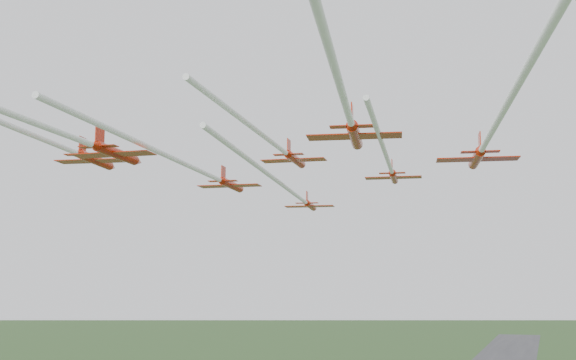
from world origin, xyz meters
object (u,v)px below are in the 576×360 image
(jet_row2_left, at_px, (199,170))
(jet_row2_right, at_px, (389,163))
(jet_row4_left, at_px, (38,124))
(jet_row4_right, at_px, (349,115))
(jet_row3_mid, at_px, (277,146))
(jet_row3_right, at_px, (492,131))
(jet_row3_left, at_px, (41,138))
(jet_lead, at_px, (291,191))

(jet_row2_left, height_order, jet_row2_right, jet_row2_right)
(jet_row4_left, distance_m, jet_row4_right, 27.73)
(jet_row2_left, xyz_separation_m, jet_row4_right, (25.75, -21.02, 0.50))
(jet_row3_mid, distance_m, jet_row4_left, 28.83)
(jet_row3_right, bearing_deg, jet_row4_right, -157.55)
(jet_row3_left, height_order, jet_row3_right, jet_row3_left)
(jet_row3_left, height_order, jet_row3_mid, jet_row3_left)
(jet_row2_right, height_order, jet_row3_right, jet_row2_right)
(jet_lead, distance_m, jet_row4_right, 34.13)
(jet_lead, bearing_deg, jet_row3_left, -133.14)
(jet_lead, xyz_separation_m, jet_row3_mid, (3.93, -15.77, 3.07))
(jet_row3_right, bearing_deg, jet_lead, 131.52)
(jet_row3_left, distance_m, jet_row3_right, 47.86)
(jet_row4_left, bearing_deg, jet_lead, 72.16)
(jet_lead, height_order, jet_row4_right, jet_row4_right)
(jet_row2_right, bearing_deg, jet_lead, 157.42)
(jet_row2_right, bearing_deg, jet_row3_left, -151.83)
(jet_lead, xyz_separation_m, jet_row3_right, (28.31, -22.08, 1.73))
(jet_row3_left, relative_size, jet_row3_mid, 1.35)
(jet_lead, height_order, jet_row4_left, jet_row4_left)
(jet_row4_right, bearing_deg, jet_row3_mid, 120.01)
(jet_row2_right, xyz_separation_m, jet_row3_right, (13.86, -18.44, -0.73))
(jet_lead, relative_size, jet_row2_left, 1.10)
(jet_row2_right, distance_m, jet_row4_right, 26.36)
(jet_lead, bearing_deg, jet_row2_right, -23.51)
(jet_lead, bearing_deg, jet_row3_mid, -85.43)
(jet_row2_right, distance_m, jet_row3_mid, 16.08)
(jet_row3_left, relative_size, jet_row4_left, 0.99)
(jet_lead, relative_size, jet_row3_left, 1.10)
(jet_row2_left, distance_m, jet_row3_right, 40.08)
(jet_row3_left, bearing_deg, jet_row4_left, -62.22)
(jet_lead, xyz_separation_m, jet_row2_right, (14.45, -3.63, 2.46))
(jet_row2_left, relative_size, jet_row3_left, 1.00)
(jet_row2_left, bearing_deg, jet_row3_right, -26.03)
(jet_row3_mid, xyz_separation_m, jet_row4_right, (12.28, -14.15, -0.54))
(jet_row3_mid, relative_size, jet_row4_right, 0.93)
(jet_row3_mid, relative_size, jet_row4_left, 0.73)
(jet_row2_left, bearing_deg, jet_row3_left, -122.74)
(jet_row3_right, bearing_deg, jet_row3_left, 177.27)
(jet_row2_right, bearing_deg, jet_row3_mid, -139.38)
(jet_row3_mid, bearing_deg, jet_row4_left, -122.72)
(jet_row4_left, bearing_deg, jet_row3_left, 122.43)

